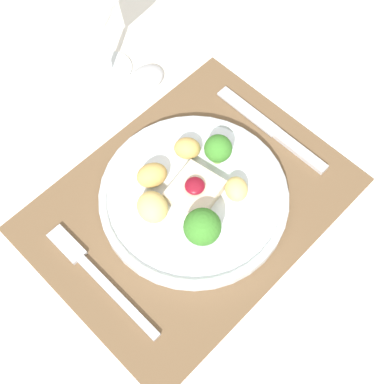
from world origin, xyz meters
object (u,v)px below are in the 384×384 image
at_px(dinner_plate, 192,194).
at_px(fork, 95,273).
at_px(knife, 278,134).
at_px(spoon, 139,84).
at_px(wine_glass_near, 100,18).

height_order(dinner_plate, fork, dinner_plate).
distance_m(dinner_plate, knife, 0.17).
relative_size(fork, spoon, 1.08).
bearing_deg(spoon, wine_glass_near, 95.36).
distance_m(knife, wine_glass_near, 0.31).
height_order(knife, wine_glass_near, wine_glass_near).
bearing_deg(dinner_plate, knife, -5.78).
distance_m(spoon, wine_glass_near, 0.12).
xyz_separation_m(dinner_plate, spoon, (0.09, 0.20, -0.01)).
relative_size(dinner_plate, knife, 1.29).
bearing_deg(knife, wine_glass_near, 106.76).
distance_m(dinner_plate, spoon, 0.22).
bearing_deg(dinner_plate, fork, 175.46).
relative_size(knife, spoon, 1.08).
bearing_deg(spoon, dinner_plate, -117.12).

